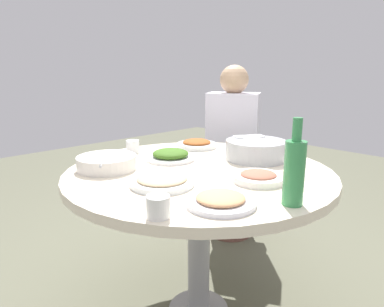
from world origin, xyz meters
name	(u,v)px	position (x,y,z in m)	size (l,w,h in m)	color
round_dining_table	(199,188)	(0.00, 0.00, 0.64)	(1.16, 1.16, 0.73)	#99999E
rice_bowl	(256,149)	(-0.32, 0.07, 0.78)	(0.29, 0.29, 0.10)	#B2B5BA
soup_bowl	(107,163)	(0.29, -0.28, 0.76)	(0.26, 0.26, 0.06)	silver
dish_noodles	(162,181)	(0.25, 0.05, 0.75)	(0.24, 0.24, 0.04)	white
dish_shrimp	(221,200)	(0.24, 0.34, 0.75)	(0.23, 0.23, 0.04)	white
dish_stirfry	(197,144)	(-0.30, -0.31, 0.75)	(0.22, 0.22, 0.05)	silver
dish_greens	(171,155)	(-0.01, -0.21, 0.75)	(0.23, 0.23, 0.05)	white
dish_tofu_braise	(258,177)	(-0.04, 0.28, 0.75)	(0.20, 0.20, 0.04)	white
green_bottle	(294,171)	(0.08, 0.49, 0.85)	(0.07, 0.07, 0.28)	#399050
tea_cup_near	(158,207)	(0.45, 0.27, 0.76)	(0.07, 0.07, 0.07)	white
tea_cup_far	(133,147)	(0.03, -0.46, 0.76)	(0.07, 0.07, 0.07)	white
stool_for_diner_left	(231,205)	(-0.77, -0.44, 0.21)	(0.31, 0.31, 0.43)	brown
diner_left	(233,132)	(-0.77, -0.44, 0.75)	(0.45, 0.45, 0.76)	#2D333D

